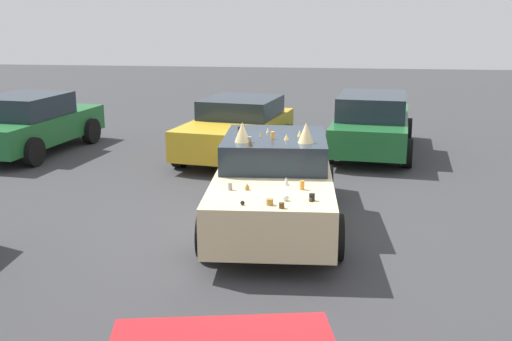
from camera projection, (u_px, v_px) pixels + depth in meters
The scene contains 5 objects.
ground_plane at pixel (274, 224), 10.15m from camera, with size 60.00×60.00×0.00m, color #38383A.
art_car_decorated at pixel (274, 181), 10.01m from camera, with size 4.76×2.27×1.75m.
parked_sedan_row_back_far at pixel (238, 128), 14.70m from camera, with size 4.27×2.56×1.39m.
parked_sedan_behind_right at pixel (372, 123), 15.15m from camera, with size 4.69×2.33×1.48m.
parked_sedan_near_right at pixel (31, 123), 15.20m from camera, with size 4.41×2.33×1.45m.
Camera 1 is at (-9.57, -0.96, 3.37)m, focal length 43.21 mm.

